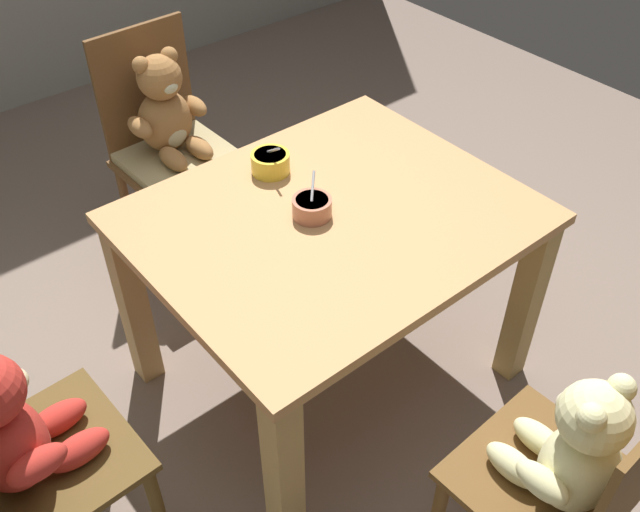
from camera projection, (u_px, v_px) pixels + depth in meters
ground_plane at (329, 374)px, 2.51m from camera, size 5.20×5.20×0.04m
dining_table at (331, 248)px, 2.12m from camera, size 1.09×0.91×0.70m
teddy_chair_far_center at (170, 131)px, 2.63m from camera, size 0.43×0.41×0.93m
teddy_chair_near_left at (13, 441)px, 1.61m from camera, size 0.41×0.42×0.92m
teddy_chair_near_front at (572, 464)px, 1.58m from camera, size 0.41×0.39×0.88m
porridge_bowl_yellow_far_center at (270, 162)px, 2.17m from camera, size 0.12×0.13×0.12m
porridge_bowl_terracotta_center at (312, 207)px, 2.01m from camera, size 0.11×0.11×0.11m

